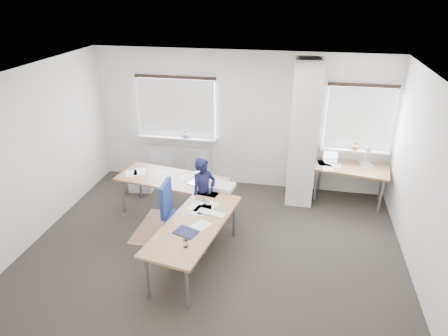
% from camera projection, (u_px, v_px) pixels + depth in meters
% --- Properties ---
extents(ground, '(6.00, 6.00, 0.00)m').
position_uv_depth(ground, '(213.00, 251.00, 6.45)').
color(ground, black).
rests_on(ground, ground).
extents(room_shell, '(6.04, 5.04, 2.82)m').
position_uv_depth(room_shell, '(230.00, 141.00, 6.08)').
color(room_shell, silver).
rests_on(room_shell, ground).
extents(floor_mat, '(1.35, 1.15, 0.01)m').
position_uv_depth(floor_mat, '(176.00, 229.00, 7.01)').
color(floor_mat, '#90694E').
rests_on(floor_mat, ground).
extents(white_crate, '(0.50, 0.37, 0.28)m').
position_uv_depth(white_crate, '(142.00, 184.00, 8.31)').
color(white_crate, white).
rests_on(white_crate, ground).
extents(desk_main, '(2.40, 2.98, 0.96)m').
position_uv_depth(desk_main, '(185.00, 201.00, 6.55)').
color(desk_main, brown).
rests_on(desk_main, ground).
extents(desk_side, '(1.50, 0.93, 1.22)m').
position_uv_depth(desk_side, '(351.00, 169.00, 7.69)').
color(desk_side, brown).
rests_on(desk_side, ground).
extents(task_chair, '(0.63, 0.62, 1.17)m').
position_uv_depth(task_chair, '(181.00, 230.00, 6.42)').
color(task_chair, navy).
rests_on(task_chair, ground).
extents(person, '(0.55, 0.57, 1.32)m').
position_uv_depth(person, '(204.00, 194.00, 6.81)').
color(person, black).
rests_on(person, ground).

